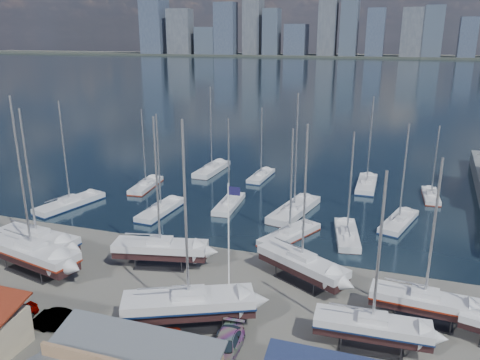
% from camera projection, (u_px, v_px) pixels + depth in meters
% --- Properties ---
extents(ground, '(1400.00, 1400.00, 0.00)m').
position_uv_depth(ground, '(209.00, 293.00, 46.08)').
color(ground, '#605E59').
rests_on(ground, ground).
extents(water, '(1400.00, 600.00, 0.40)m').
position_uv_depth(water, '(375.00, 73.00, 327.31)').
color(water, '#172535').
rests_on(water, ground).
extents(far_shore, '(1400.00, 80.00, 2.20)m').
position_uv_depth(far_shore, '(387.00, 57.00, 562.77)').
color(far_shore, '#2D332D').
rests_on(far_shore, ground).
extents(skyline, '(639.14, 43.80, 107.69)m').
position_uv_depth(skyline, '(383.00, 24.00, 548.34)').
color(skyline, '#475166').
rests_on(skyline, far_shore).
extents(sailboat_cradle_0, '(10.88, 4.28, 17.04)m').
position_uv_depth(sailboat_cradle_0, '(37.00, 239.00, 53.16)').
color(sailboat_cradle_0, '#2D2D33').
rests_on(sailboat_cradle_0, ground).
extents(sailboat_cradle_1, '(12.21, 5.73, 18.81)m').
position_uv_depth(sailboat_cradle_1, '(32.00, 253.00, 49.63)').
color(sailboat_cradle_1, '#2D2D33').
rests_on(sailboat_cradle_1, ground).
extents(sailboat_cradle_2, '(10.55, 4.96, 16.57)m').
position_uv_depth(sailboat_cradle_2, '(160.00, 249.00, 50.88)').
color(sailboat_cradle_2, '#2D2D33').
rests_on(sailboat_cradle_2, ground).
extents(sailboat_cradle_3, '(11.66, 7.70, 18.21)m').
position_uv_depth(sailboat_cradle_3, '(189.00, 304.00, 40.17)').
color(sailboat_cradle_3, '#2D2D33').
rests_on(sailboat_cradle_3, ground).
extents(sailboat_cradle_4, '(10.19, 7.43, 16.46)m').
position_uv_depth(sailboat_cradle_4, '(302.00, 264.00, 47.51)').
color(sailboat_cradle_4, '#2D2D33').
rests_on(sailboat_cradle_4, ground).
extents(sailboat_cradle_5, '(9.33, 2.99, 15.00)m').
position_uv_depth(sailboat_cradle_5, '(372.00, 327.00, 37.30)').
color(sailboat_cradle_5, '#2D2D33').
rests_on(sailboat_cradle_5, ground).
extents(sailboat_cradle_6, '(9.40, 3.28, 15.00)m').
position_uv_depth(sailboat_cradle_6, '(424.00, 301.00, 40.86)').
color(sailboat_cradle_6, '#2D2D33').
rests_on(sailboat_cradle_6, ground).
extents(sailboat_moored_0, '(5.69, 11.41, 16.43)m').
position_uv_depth(sailboat_moored_0, '(70.00, 205.00, 69.44)').
color(sailboat_moored_0, black).
rests_on(sailboat_moored_0, water).
extents(sailboat_moored_1, '(3.49, 9.43, 13.78)m').
position_uv_depth(sailboat_moored_1, '(146.00, 186.00, 78.03)').
color(sailboat_moored_1, black).
rests_on(sailboat_moored_1, water).
extents(sailboat_moored_2, '(3.53, 11.03, 16.46)m').
position_uv_depth(sailboat_moored_2, '(212.00, 170.00, 87.23)').
color(sailboat_moored_2, black).
rests_on(sailboat_moored_2, water).
extents(sailboat_moored_3, '(3.35, 10.11, 14.90)m').
position_uv_depth(sailboat_moored_3, '(161.00, 211.00, 67.00)').
color(sailboat_moored_3, black).
rests_on(sailboat_moored_3, water).
extents(sailboat_moored_4, '(3.05, 9.30, 13.86)m').
position_uv_depth(sailboat_moored_4, '(229.00, 205.00, 69.35)').
color(sailboat_moored_4, black).
rests_on(sailboat_moored_4, water).
extents(sailboat_moored_5, '(2.97, 8.96, 13.20)m').
position_uv_depth(sailboat_moored_5, '(261.00, 177.00, 83.29)').
color(sailboat_moored_5, black).
rests_on(sailboat_moored_5, water).
extents(sailboat_moored_6, '(6.62, 9.97, 14.56)m').
position_uv_depth(sailboat_moored_6, '(290.00, 236.00, 58.56)').
color(sailboat_moored_6, black).
rests_on(sailboat_moored_6, water).
extents(sailboat_moored_7, '(5.72, 12.26, 17.86)m').
position_uv_depth(sailboat_moored_7, '(294.00, 211.00, 66.73)').
color(sailboat_moored_7, black).
rests_on(sailboat_moored_7, water).
extents(sailboat_moored_8, '(3.00, 10.61, 15.85)m').
position_uv_depth(sailboat_moored_8, '(366.00, 185.00, 78.50)').
color(sailboat_moored_8, black).
rests_on(sailboat_moored_8, water).
extents(sailboat_moored_9, '(4.28, 9.71, 14.18)m').
position_uv_depth(sailboat_moored_9, '(347.00, 236.00, 58.49)').
color(sailboat_moored_9, black).
rests_on(sailboat_moored_9, water).
extents(sailboat_moored_10, '(5.33, 10.00, 14.40)m').
position_uv_depth(sailboat_moored_10, '(399.00, 223.00, 62.68)').
color(sailboat_moored_10, black).
rests_on(sailboat_moored_10, water).
extents(sailboat_moored_11, '(2.57, 8.13, 12.03)m').
position_uv_depth(sailboat_moored_11, '(431.00, 196.00, 72.97)').
color(sailboat_moored_11, black).
rests_on(sailboat_moored_11, water).
extents(car_a, '(2.53, 4.25, 1.36)m').
position_uv_depth(car_a, '(15.00, 315.00, 41.21)').
color(car_a, gray).
rests_on(car_a, ground).
extents(car_b, '(5.00, 2.17, 1.60)m').
position_uv_depth(car_b, '(63.00, 321.00, 40.12)').
color(car_b, gray).
rests_on(car_b, ground).
extents(car_c, '(3.83, 5.47, 1.39)m').
position_uv_depth(car_c, '(164.00, 348.00, 36.82)').
color(car_c, gray).
rests_on(car_c, ground).
extents(car_d, '(2.59, 5.73, 1.63)m').
position_uv_depth(car_d, '(225.00, 346.00, 36.93)').
color(car_d, gray).
rests_on(car_d, ground).
extents(flagpole, '(1.11, 0.12, 12.55)m').
position_uv_depth(flagpole, '(230.00, 242.00, 40.25)').
color(flagpole, white).
rests_on(flagpole, ground).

